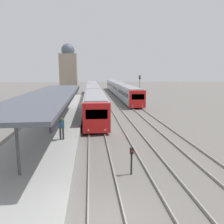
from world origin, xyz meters
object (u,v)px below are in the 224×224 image
train_far (119,88)px  signal_post_near (132,158)px  signal_mast_far (140,86)px  person_on_platform (61,126)px  train_near (93,93)px

train_far → signal_post_near: train_far is taller
signal_post_near → signal_mast_far: 28.28m
train_far → signal_post_near: 43.76m
train_far → signal_post_near: bearing=-96.6°
signal_mast_far → train_far: bearing=95.8°
person_on_platform → train_near: (2.66, 26.23, -0.11)m
train_near → train_far: bearing=62.6°
train_far → train_near: bearing=-117.4°
train_near → signal_mast_far: size_ratio=8.87×
person_on_platform → signal_post_near: 6.14m
train_far → signal_post_near: (-5.02, -43.46, -0.71)m
train_far → signal_mast_far: 16.23m
train_near → signal_post_near: size_ratio=28.95×
person_on_platform → signal_mast_far: bearing=64.5°
person_on_platform → signal_post_near: (4.35, -4.25, -0.85)m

